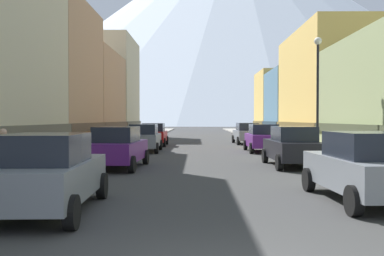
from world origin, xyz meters
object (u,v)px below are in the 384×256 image
(car_left_0, at_px, (47,173))
(car_right_3, at_px, (247,133))
(car_right_2, at_px, (263,138))
(pedestrian_0, at_px, (3,158))
(car_left_3, at_px, (154,134))
(car_left_1, at_px, (118,147))
(streetlamp_right, at_px, (318,80))
(car_left_2, at_px, (144,138))
(car_right_1, at_px, (293,146))
(car_right_0, at_px, (365,167))

(car_left_0, height_order, car_right_3, same)
(car_left_0, xyz_separation_m, car_right_2, (7.60, 18.20, 0.00))
(pedestrian_0, bearing_deg, car_left_0, -53.12)
(car_left_0, bearing_deg, car_right_2, 67.34)
(car_left_3, xyz_separation_m, pedestrian_0, (-2.45, -21.25, 0.02))
(car_left_1, relative_size, streetlamp_right, 0.77)
(car_left_2, height_order, car_right_1, same)
(car_right_0, relative_size, streetlamp_right, 0.76)
(car_left_0, relative_size, car_right_1, 1.01)
(car_left_1, relative_size, car_right_2, 1.02)
(car_right_0, distance_m, car_right_1, 8.27)
(car_left_0, bearing_deg, car_left_3, 90.01)
(car_left_3, distance_m, car_right_0, 24.42)
(car_left_0, xyz_separation_m, car_left_1, (-0.01, 8.80, 0.00))
(car_left_3, bearing_deg, pedestrian_0, -96.58)
(car_left_2, distance_m, car_left_3, 6.31)
(car_right_3, height_order, pedestrian_0, pedestrian_0)
(car_left_3, height_order, car_right_2, same)
(car_right_3, bearing_deg, car_left_3, -160.78)
(streetlamp_right, bearing_deg, car_right_0, -98.87)
(pedestrian_0, bearing_deg, car_left_3, 83.42)
(car_left_2, height_order, car_left_3, same)
(car_right_1, bearing_deg, car_left_3, 116.97)
(car_right_2, relative_size, streetlamp_right, 0.75)
(car_left_2, distance_m, car_right_2, 7.60)
(car_left_0, xyz_separation_m, streetlamp_right, (9.15, 11.23, 3.09))
(car_left_1, distance_m, car_right_2, 12.09)
(car_left_3, distance_m, car_right_3, 8.05)
(car_left_3, bearing_deg, car_right_2, -39.75)
(car_right_2, distance_m, pedestrian_0, 18.00)
(streetlamp_right, bearing_deg, car_right_2, 102.54)
(car_right_3, bearing_deg, car_right_2, -90.02)
(car_right_1, distance_m, pedestrian_0, 11.87)
(streetlamp_right, bearing_deg, car_left_0, -129.18)
(car_right_3, distance_m, streetlamp_right, 16.31)
(car_right_0, distance_m, car_right_3, 25.86)
(car_left_3, relative_size, car_right_3, 0.99)
(car_right_0, height_order, car_right_1, same)
(pedestrian_0, bearing_deg, car_right_0, -11.01)
(car_left_1, height_order, streetlamp_right, streetlamp_right)
(car_right_0, height_order, car_right_2, same)
(car_left_3, distance_m, streetlamp_right, 16.43)
(car_left_2, distance_m, car_right_3, 11.75)
(car_right_2, bearing_deg, car_left_3, 140.25)
(pedestrian_0, distance_m, streetlamp_right, 14.40)
(car_right_2, bearing_deg, car_right_0, -89.99)
(car_left_3, relative_size, pedestrian_0, 2.64)
(car_left_3, bearing_deg, car_left_1, -90.01)
(car_left_1, bearing_deg, car_left_2, 89.98)
(car_right_3, bearing_deg, car_left_1, -112.50)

